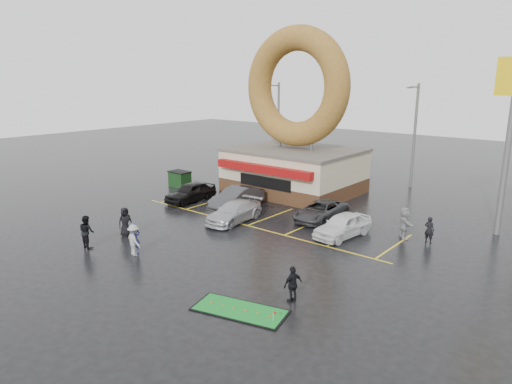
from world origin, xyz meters
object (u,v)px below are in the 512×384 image
Objects in this scene: car_grey at (321,211)px; dumpster at (180,179)px; putting_green at (240,310)px; streetlight_left at (278,124)px; streetlight_mid at (414,133)px; car_black at (191,192)px; donut_shop at (295,139)px; car_white at (343,225)px; person_blue at (134,238)px; shell_sign at (512,114)px; car_silver at (234,212)px; car_dgrey at (237,198)px; person_cameraman at (293,284)px.

car_grey reaches higher than dumpster.
dumpster is 23.33m from putting_green.
streetlight_left and streetlight_mid have the same top height.
car_black is at bearing -79.94° from streetlight_left.
donut_shop is 7.50× the size of dumpster.
person_blue is at bearing -119.90° from car_white.
shell_sign is 12.93m from streetlight_mid.
donut_shop is at bearing 95.90° from car_silver.
putting_green is (3.15, -26.30, -4.75)m from streetlight_mid.
car_dgrey is 15.50m from putting_green.
car_dgrey is 14.96m from person_cameraman.
donut_shop reaches higher than car_white.
person_blue is at bearing -81.74° from car_dgrey.
person_blue is (8.42, -24.16, -3.90)m from streetlight_left.
car_white is 2.37× the size of dumpster.
car_grey is (6.34, 1.49, -0.13)m from car_dgrey.
car_white is (1.88, -15.46, -4.05)m from streetlight_mid.
car_silver is at bearing -157.00° from car_white.
car_white is at bearing -37.03° from car_grey.
shell_sign is 6.03× the size of person_blue.
person_cameraman is at bearing -106.81° from shell_sign.
streetlight_left is at bearing 99.25° from car_black.
dumpster is (-4.54, 2.85, -0.10)m from car_black.
person_cameraman is (9.95, 0.92, -0.06)m from person_blue.
person_blue is at bearing -131.90° from shell_sign.
car_black is 0.93× the size of car_dgrey.
car_black is at bearing -161.52° from shell_sign.
car_black is at bearing -30.72° from dumpster.
streetlight_left is 1.92× the size of car_grey.
car_grey is at bearing 28.09° from person_blue.
car_grey is at bearing -42.10° from donut_shop.
car_grey is 1.10× the size of putting_green.
person_cameraman is (-4.63, -15.32, -6.56)m from shell_sign.
dumpster is (-1.92, -11.89, -4.13)m from streetlight_left.
donut_shop reaches higher than streetlight_left.
donut_shop is 10.59m from streetlight_mid.
car_silver is 2.58× the size of dumpster.
streetlight_mid reaches higher than car_black.
car_dgrey is at bearing -11.70° from dumpster.
person_blue is at bearing -97.00° from car_silver.
shell_sign is 2.22× the size of car_dgrey.
donut_shop is at bearing -129.51° from person_cameraman.
car_black is at bearing 81.10° from person_blue.
car_white is (15.88, -14.46, -4.05)m from streetlight_left.
dumpster is at bearing 147.10° from car_black.
car_dgrey is at bearing 10.93° from car_black.
shell_sign is at bearing 23.07° from car_grey.
shell_sign is at bearing 26.24° from car_silver.
dumpster is at bearing -103.65° from person_cameraman.
car_black is at bearing -169.58° from car_dgrey.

